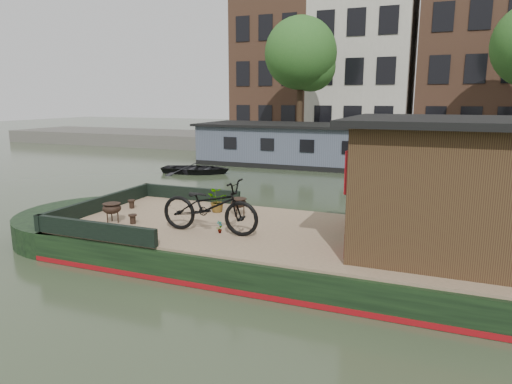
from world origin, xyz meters
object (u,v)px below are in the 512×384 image
at_px(brazier_rear, 239,207).
at_px(dinghy, 196,166).
at_px(brazier_front, 112,213).
at_px(cabin, 459,185).
at_px(bicycle, 210,206).

relative_size(brazier_rear, dinghy, 0.14).
distance_m(brazier_front, dinghy, 10.96).
height_order(cabin, brazier_rear, cabin).
distance_m(brazier_rear, dinghy, 10.62).
height_order(cabin, brazier_front, cabin).
height_order(brazier_front, brazier_rear, brazier_front).
bearing_deg(dinghy, bicycle, -160.14).
xyz_separation_m(cabin, brazier_front, (-7.11, -0.81, -1.00)).
xyz_separation_m(brazier_front, dinghy, (-3.67, 10.31, -0.55)).
xyz_separation_m(cabin, bicycle, (-4.71, -0.66, -0.66)).
distance_m(brazier_front, brazier_rear, 2.89).
bearing_deg(brazier_rear, brazier_front, -146.08).
distance_m(bicycle, brazier_front, 2.43).
bearing_deg(bicycle, dinghy, 28.88).
distance_m(bicycle, dinghy, 11.88).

